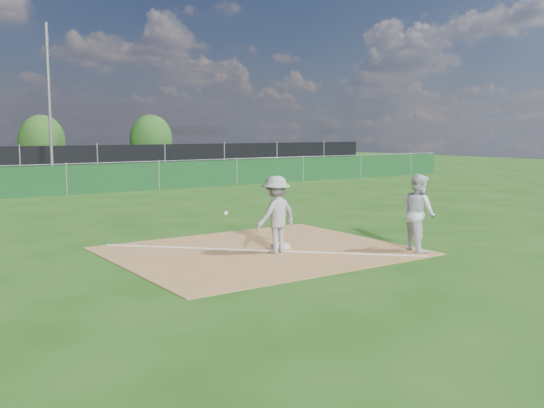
{
  "coord_description": "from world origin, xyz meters",
  "views": [
    {
      "loc": [
        -7.05,
        -9.58,
        2.55
      ],
      "look_at": [
        0.31,
        1.0,
        1.0
      ],
      "focal_mm": 40.0,
      "sensor_mm": 36.0,
      "label": 1
    }
  ],
  "objects_px": {
    "runner": "(418,213)",
    "tree_mid": "(42,141)",
    "first_base": "(281,246)",
    "light_pole": "(49,103)",
    "tree_right": "(151,139)",
    "play_at_first": "(276,214)",
    "car_right": "(60,163)"
  },
  "relations": [
    {
      "from": "play_at_first",
      "to": "tree_right",
      "type": "bearing_deg",
      "value": 70.54
    },
    {
      "from": "tree_mid",
      "to": "car_right",
      "type": "bearing_deg",
      "value": -95.42
    },
    {
      "from": "first_base",
      "to": "car_right",
      "type": "distance_m",
      "value": 26.26
    },
    {
      "from": "play_at_first",
      "to": "tree_mid",
      "type": "xyz_separation_m",
      "value": [
        3.61,
        32.98,
        1.07
      ]
    },
    {
      "from": "tree_right",
      "to": "first_base",
      "type": "bearing_deg",
      "value": -109.06
    },
    {
      "from": "light_pole",
      "to": "car_right",
      "type": "relative_size",
      "value": 1.69
    },
    {
      "from": "light_pole",
      "to": "tree_right",
      "type": "bearing_deg",
      "value": 47.04
    },
    {
      "from": "light_pole",
      "to": "first_base",
      "type": "distance_m",
      "value": 22.06
    },
    {
      "from": "first_base",
      "to": "tree_mid",
      "type": "height_order",
      "value": "tree_mid"
    },
    {
      "from": "runner",
      "to": "first_base",
      "type": "bearing_deg",
      "value": 64.21
    },
    {
      "from": "tree_mid",
      "to": "tree_right",
      "type": "xyz_separation_m",
      "value": [
        8.13,
        0.24,
        0.07
      ]
    },
    {
      "from": "light_pole",
      "to": "play_at_first",
      "type": "relative_size",
      "value": 4.04
    },
    {
      "from": "light_pole",
      "to": "car_right",
      "type": "bearing_deg",
      "value": 69.59
    },
    {
      "from": "play_at_first",
      "to": "car_right",
      "type": "distance_m",
      "value": 26.67
    },
    {
      "from": "first_base",
      "to": "tree_right",
      "type": "distance_m",
      "value": 34.8
    },
    {
      "from": "runner",
      "to": "tree_right",
      "type": "bearing_deg",
      "value": -0.19
    },
    {
      "from": "tree_right",
      "to": "play_at_first",
      "type": "bearing_deg",
      "value": -109.46
    },
    {
      "from": "first_base",
      "to": "tree_right",
      "type": "xyz_separation_m",
      "value": [
        11.35,
        32.85,
        1.91
      ]
    },
    {
      "from": "first_base",
      "to": "play_at_first",
      "type": "relative_size",
      "value": 0.18
    },
    {
      "from": "runner",
      "to": "light_pole",
      "type": "bearing_deg",
      "value": 17.64
    },
    {
      "from": "tree_mid",
      "to": "first_base",
      "type": "bearing_deg",
      "value": -95.63
    },
    {
      "from": "first_base",
      "to": "car_right",
      "type": "bearing_deg",
      "value": 84.31
    },
    {
      "from": "tree_right",
      "to": "light_pole",
      "type": "bearing_deg",
      "value": -132.96
    },
    {
      "from": "light_pole",
      "to": "first_base",
      "type": "xyz_separation_m",
      "value": [
        -0.95,
        -21.68,
        -3.94
      ]
    },
    {
      "from": "light_pole",
      "to": "tree_right",
      "type": "xyz_separation_m",
      "value": [
        10.4,
        11.17,
        -2.04
      ]
    },
    {
      "from": "light_pole",
      "to": "tree_mid",
      "type": "height_order",
      "value": "light_pole"
    },
    {
      "from": "light_pole",
      "to": "play_at_first",
      "type": "distance_m",
      "value": 22.32
    },
    {
      "from": "first_base",
      "to": "play_at_first",
      "type": "xyz_separation_m",
      "value": [
        -0.39,
        -0.37,
        0.77
      ]
    },
    {
      "from": "runner",
      "to": "tree_right",
      "type": "height_order",
      "value": "tree_right"
    },
    {
      "from": "play_at_first",
      "to": "tree_mid",
      "type": "distance_m",
      "value": 33.2
    },
    {
      "from": "runner",
      "to": "tree_mid",
      "type": "distance_m",
      "value": 34.55
    },
    {
      "from": "first_base",
      "to": "play_at_first",
      "type": "distance_m",
      "value": 0.94
    }
  ]
}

